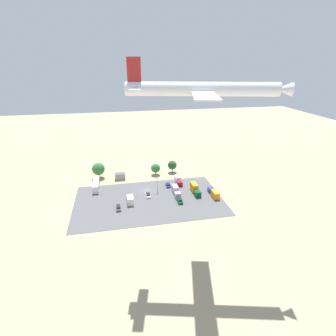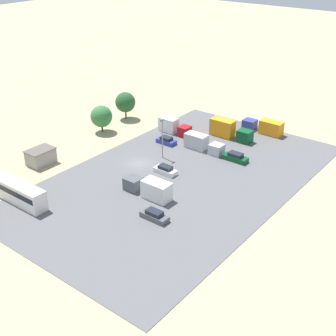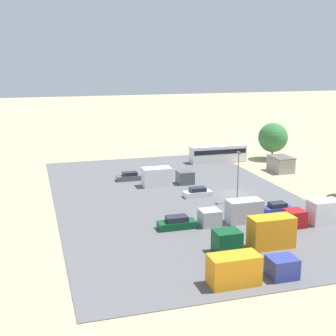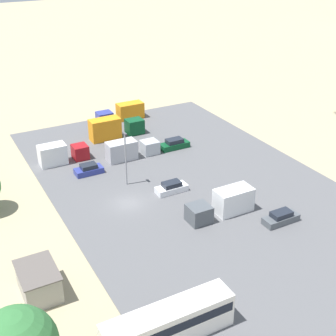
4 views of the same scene
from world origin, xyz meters
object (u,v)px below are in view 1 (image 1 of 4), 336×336
bus (96,185)px  parked_car_0 (180,201)px  parked_truck_3 (130,199)px  airplane (206,89)px  parked_truck_1 (178,180)px  parked_car_1 (148,195)px  parked_car_3 (119,208)px  parked_truck_4 (214,193)px  parked_truck_0 (176,191)px  shed_building (120,176)px  parked_car_2 (168,185)px  parked_truck_2 (195,189)px

bus → parked_car_0: bus is taller
parked_truck_3 → airplane: airplane is taller
bus → parked_truck_3: 21.04m
parked_truck_1 → parked_truck_3: bearing=29.5°
parked_car_1 → parked_car_3: 14.98m
parked_car_0 → parked_truck_4: size_ratio=0.54×
parked_truck_0 → parked_truck_4: size_ratio=0.94×
parked_car_0 → shed_building: bearing=-50.2°
bus → parked_car_2: (-32.43, 4.57, -1.21)m
parked_car_0 → parked_truck_4: (-15.68, -2.09, 0.67)m
parked_truck_3 → bus: bearing=132.7°
parked_car_2 → parked_car_3: (23.03, 15.86, 0.00)m
parked_truck_0 → parked_truck_3: 20.45m
parked_truck_2 → parked_truck_4: size_ratio=1.05×
parked_truck_0 → parked_truck_3: parked_truck_3 is taller
shed_building → parked_car_3: bearing=86.8°
parked_car_3 → parked_car_2: bearing=34.6°
parked_car_0 → parked_car_1: size_ratio=1.11×
shed_building → parked_truck_4: 46.68m
bus → parked_car_1: bearing=150.5°
parked_truck_1 → parked_car_2: bearing=24.3°
parked_car_3 → parked_truck_2: size_ratio=0.49×
parked_truck_0 → parked_truck_3: size_ratio=0.96×
bus → parked_truck_3: size_ratio=1.35×
parked_car_0 → parked_truck_3: 20.42m
parked_car_1 → parked_truck_0: parked_truck_0 is taller
parked_truck_3 → parked_truck_1: bearing=29.5°
parked_truck_1 → parked_truck_0: bearing=70.7°
parked_car_1 → parked_truck_4: (-27.81, 5.12, 0.73)m
parked_truck_0 → airplane: (2.42, 39.24, 46.50)m
shed_building → parked_car_1: (-11.11, 20.65, -0.77)m
parked_car_2 → parked_truck_4: (-17.47, 13.03, 0.73)m
parked_truck_2 → bus: bearing=-16.6°
parked_car_1 → airplane: airplane is taller
parked_car_0 → airplane: 56.76m
shed_building → parked_car_1: shed_building is taller
bus → parked_car_3: bus is taller
parked_truck_2 → parked_truck_3: size_ratio=1.08×
parked_car_3 → parked_truck_1: 33.81m
parked_truck_1 → shed_building: bearing=-21.0°
parked_truck_0 → parked_truck_3: bearing=10.0°
parked_truck_2 → parked_truck_3: 28.78m
parked_car_1 → parked_car_3: (12.69, 7.95, 0.01)m
parked_car_3 → parked_truck_3: (-4.85, -4.96, 0.80)m
parked_car_3 → parked_truck_0: parked_truck_0 is taller
parked_car_2 → airplane: airplane is taller
shed_building → parked_car_1: bearing=118.3°
parked_car_1 → parked_car_3: parked_car_3 is taller
bus → parked_truck_4: 52.92m
parked_truck_2 → airplane: (10.94, 38.34, 46.20)m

